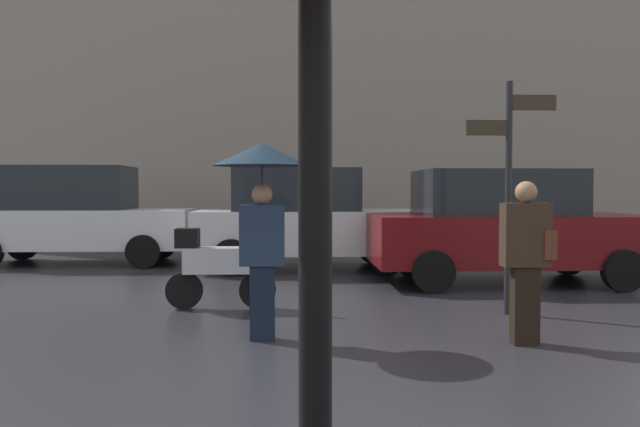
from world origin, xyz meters
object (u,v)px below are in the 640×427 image
object	(u,v)px
parked_car_right	(304,218)
parked_car_distant	(75,215)
parked_scooter	(217,265)
pedestrian_with_umbrella	(262,184)
street_signpost	(509,173)
pedestrian_with_bag	(527,252)
parked_car_left	(504,226)

from	to	relation	value
parked_car_right	parked_car_distant	distance (m)	4.72
parked_scooter	parked_car_right	distance (m)	4.11
pedestrian_with_umbrella	street_signpost	bearing A→B (deg)	-20.93
street_signpost	pedestrian_with_bag	bearing A→B (deg)	-102.62
pedestrian_with_bag	parked_car_right	world-z (taller)	parked_car_right
parked_car_right	street_signpost	world-z (taller)	street_signpost
street_signpost	pedestrian_with_umbrella	bearing A→B (deg)	-157.78
pedestrian_with_umbrella	parked_scooter	distance (m)	2.05
parked_car_left	street_signpost	size ratio (longest dim) A/B	1.55
pedestrian_with_umbrella	street_signpost	distance (m)	3.11
pedestrian_with_umbrella	parked_scooter	xyz separation A→B (m)	(-0.64, 1.68, -0.99)
parked_car_right	street_signpost	xyz separation A→B (m)	(2.35, -4.42, 0.74)
pedestrian_with_umbrella	parked_car_distant	size ratio (longest dim) A/B	0.43
pedestrian_with_umbrella	parked_car_right	world-z (taller)	pedestrian_with_umbrella
parked_car_distant	street_signpost	distance (m)	8.89
parked_scooter	street_signpost	distance (m)	3.73
parked_car_right	parked_car_distant	size ratio (longest dim) A/B	0.92
parked_scooter	parked_car_distant	size ratio (longest dim) A/B	0.31
pedestrian_with_bag	parked_car_distant	xyz separation A→B (m)	(-6.62, 6.97, 0.09)
parked_car_right	street_signpost	bearing A→B (deg)	124.82
pedestrian_with_umbrella	parked_scooter	size ratio (longest dim) A/B	1.41
parked_scooter	parked_car_distant	world-z (taller)	parked_car_distant
parked_scooter	parked_car_distant	distance (m)	6.07
parked_scooter	parked_car_right	xyz separation A→B (m)	(1.17, 3.92, 0.40)
parked_car_right	parked_car_distant	xyz separation A→B (m)	(-4.59, 1.07, 0.03)
pedestrian_with_bag	street_signpost	distance (m)	1.71
parked_car_left	pedestrian_with_umbrella	bearing A→B (deg)	32.25
pedestrian_with_umbrella	pedestrian_with_bag	distance (m)	2.65
parked_car_left	parked_car_distant	bearing A→B (deg)	-33.96
parked_car_distant	street_signpost	size ratio (longest dim) A/B	1.62
pedestrian_with_bag	parked_car_right	size ratio (longest dim) A/B	0.38
pedestrian_with_umbrella	pedestrian_with_bag	bearing A→B (deg)	-49.78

